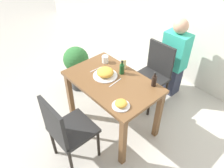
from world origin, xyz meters
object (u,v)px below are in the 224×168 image
Objects in this scene: side_plate at (121,104)px; condiment_bottle at (154,80)px; juice_glass at (123,64)px; person_figure at (174,58)px; chair_far at (154,72)px; sauce_bottle at (122,69)px; food_plate at (105,73)px; potted_plant_left at (77,64)px; chair_near at (66,129)px; drink_cup at (105,59)px.

condiment_bottle is at bearing 89.44° from side_plate.
person_figure reaches higher than juice_glass.
chair_far is 0.64m from sauce_bottle.
food_plate is 0.24× the size of person_figure.
condiment_bottle is (0.46, 0.02, 0.00)m from juice_glass.
side_plate is 0.49m from condiment_bottle.
sauce_bottle and condiment_bottle have the same top height.
potted_plant_left is (-0.81, 0.12, -0.33)m from food_plate.
chair_near is 0.76m from food_plate.
food_plate is 2.11× the size of juice_glass.
drink_cup is at bearing -123.19° from chair_far.
person_figure is (-0.30, 1.34, -0.18)m from side_plate.
juice_glass is at bearing 9.46° from potted_plant_left.
juice_glass is (-0.46, 0.47, 0.04)m from side_plate.
potted_plant_left is (-0.96, -0.62, -0.06)m from chair_far.
condiment_bottle is 1.35m from potted_plant_left.
side_plate is (0.34, -0.95, 0.25)m from chair_far.
chair_far is (-0.04, 1.43, 0.00)m from chair_near.
chair_far is at bearing 126.54° from condiment_bottle.
food_plate is 0.56m from condiment_bottle.
person_figure is (-0.00, 1.82, 0.07)m from chair_near.
drink_cup is (-0.36, -0.56, 0.27)m from chair_far.
food_plate is at bearing -100.85° from chair_far.
potted_plant_left is at bearing -173.92° from drink_cup.
sauce_bottle is 0.15× the size of person_figure.
person_figure is (0.99, 1.01, 0.13)m from potted_plant_left.
juice_glass is 0.46m from condiment_bottle.
potted_plant_left is (-1.00, 0.81, -0.06)m from chair_near.
juice_glass is at bearing -178.05° from condiment_bottle.
sauce_bottle is at bearing -165.19° from condiment_bottle.
side_plate is 1.37m from potted_plant_left.
drink_cup is at bearing 177.79° from sauce_bottle.
drink_cup is at bearing 139.79° from food_plate.
chair_near is 1.26× the size of potted_plant_left.
sauce_bottle is (-0.39, 0.39, 0.04)m from side_plate.
sauce_bottle is (0.07, -0.09, 0.00)m from juice_glass.
potted_plant_left is at bearing -147.06° from chair_far.
chair_near is 3.18× the size of food_plate.
sauce_bottle is 0.41m from condiment_bottle.
sauce_bottle is at bearing 62.45° from food_plate.
juice_glass reaches higher than side_plate.
person_figure is (0.18, 1.13, -0.20)m from food_plate.
person_figure reaches higher than chair_far.
chair_far is 6.71× the size of juice_glass.
condiment_bottle is at bearing -107.28° from chair_near.
juice_glass is (-0.16, 0.95, 0.29)m from chair_near.
chair_near is at bearing -39.11° from potted_plant_left.
juice_glass is 0.91m from person_figure.
chair_near reaches higher than juice_glass.
chair_far is at bearing 32.94° from potted_plant_left.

